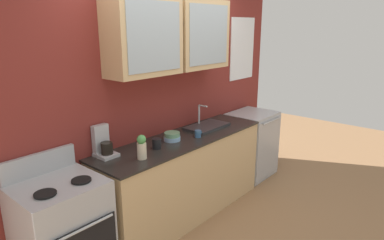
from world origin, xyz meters
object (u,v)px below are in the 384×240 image
Objects in this scene: cup_near_sink at (198,134)px; dishwasher at (251,144)px; sink_faucet at (207,126)px; bowl_stack at (172,137)px; coffee_maker at (103,145)px; cup_near_bowls at (157,144)px; vase at (142,147)px; stove_range at (63,235)px.

dishwasher is at bearing 4.25° from cup_near_sink.
bowl_stack is at bearing -178.89° from sink_faucet.
cup_near_sink is at bearing -17.79° from coffee_maker.
cup_near_sink is (0.26, -0.14, -0.00)m from bowl_stack.
cup_near_sink is at bearing -156.26° from sink_faucet.
sink_faucet is 3.05× the size of bowl_stack.
dishwasher is (1.84, 0.02, -0.51)m from cup_near_bowls.
cup_near_bowls is (0.27, 0.09, -0.06)m from vase.
sink_faucet reaches higher than dishwasher.
dishwasher is at bearing -1.54° from bowl_stack.
bowl_stack is (-0.60, -0.01, 0.02)m from sink_faucet.
sink_faucet is 2.38× the size of vase.
cup_near_bowls is (-0.53, 0.08, 0.01)m from cup_near_sink.
cup_near_bowls is at bearing -1.06° from stove_range.
coffee_maker is at bearing 152.59° from cup_near_bowls.
dishwasher is 2.37m from coffee_maker.
cup_near_bowls is (-0.87, -0.07, 0.03)m from sink_faucet.
stove_range is 1.96m from sink_faucet.
coffee_maker is (-2.29, 0.22, 0.56)m from dishwasher.
sink_faucet is at bearing 23.74° from cup_near_sink.
sink_faucet is 5.34× the size of cup_near_sink.
cup_near_sink is (-0.34, -0.15, 0.02)m from sink_faucet.
dishwasher is (2.87, -0.00, -0.01)m from stove_range.
vase is 2.25× the size of cup_near_sink.
cup_near_bowls is (-0.27, -0.06, 0.01)m from bowl_stack.
cup_near_bowls is 0.51m from coffee_maker.
coffee_maker is (-0.45, 0.23, 0.06)m from cup_near_bowls.
bowl_stack is 0.29m from cup_near_sink.
vase is at bearing -8.26° from stove_range.
dishwasher is at bearing 0.47° from cup_near_bowls.
bowl_stack is 0.75m from coffee_maker.
coffee_maker is (0.58, 0.21, 0.56)m from stove_range.
coffee_maker reaches higher than dishwasher.
vase is 0.25× the size of dishwasher.
stove_range is at bearing -178.34° from bowl_stack.
sink_faucet is at bearing 176.81° from dishwasher.
vase is at bearing -61.12° from coffee_maker.
vase is (0.76, -0.11, 0.56)m from stove_range.
cup_near_sink is 1.40m from dishwasher.
dishwasher is at bearing -5.45° from coffee_maker.
cup_near_sink is at bearing -175.75° from dishwasher.
bowl_stack is 0.19× the size of dishwasher.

